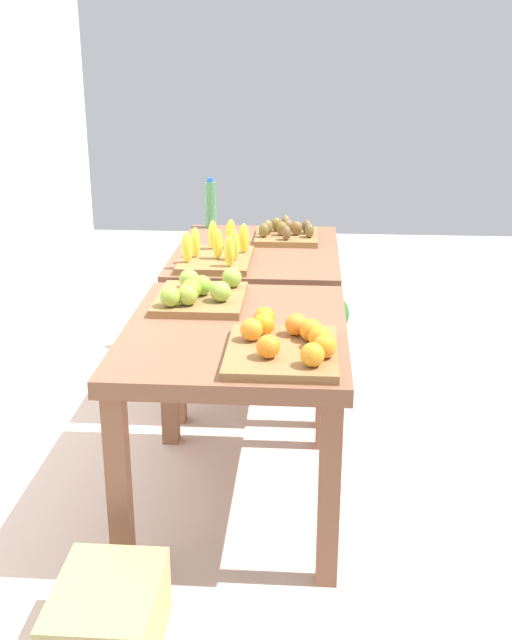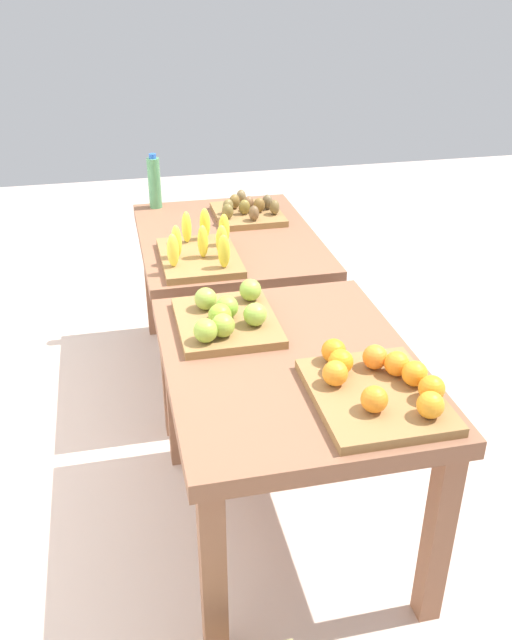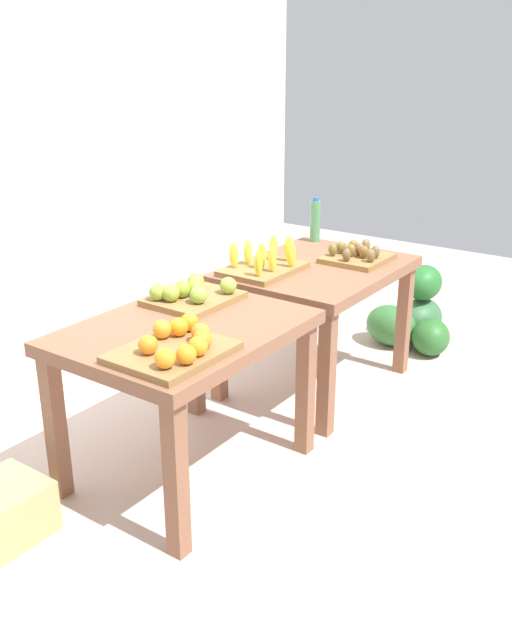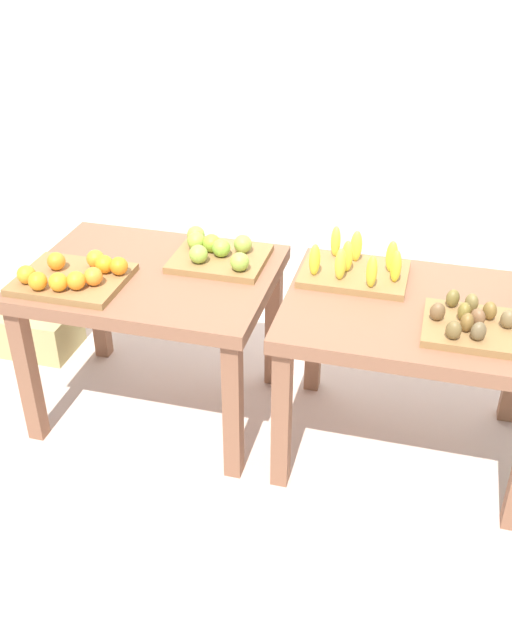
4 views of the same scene
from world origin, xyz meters
The scene contains 10 objects.
ground_plane centered at (0.00, 0.00, 0.00)m, with size 8.00×8.00×0.00m, color beige.
display_table_left centered at (-0.56, 0.00, 0.62)m, with size 1.04×0.80×0.73m.
display_table_right centered at (0.56, 0.00, 0.62)m, with size 1.04×0.80×0.73m.
orange_bin centered at (-0.82, -0.19, 0.76)m, with size 0.45×0.37×0.11m.
apple_bin centered at (-0.31, 0.16, 0.77)m, with size 0.40×0.34×0.11m.
banana_crate centered at (0.29, 0.17, 0.77)m, with size 0.44×0.32×0.17m.
kiwi_bin centered at (0.76, -0.14, 0.76)m, with size 0.36×0.32×0.10m.
water_bottle centered at (1.01, 0.29, 0.86)m, with size 0.06×0.06×0.27m.
watermelon_pile centered at (1.49, -0.22, 0.18)m, with size 0.59×0.64×0.51m.
cardboard_produce_box centered at (-1.38, 0.30, 0.11)m, with size 0.40×0.30×0.22m, color tan.
Camera 1 is at (-3.19, -0.26, 1.69)m, focal length 43.82 mm.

